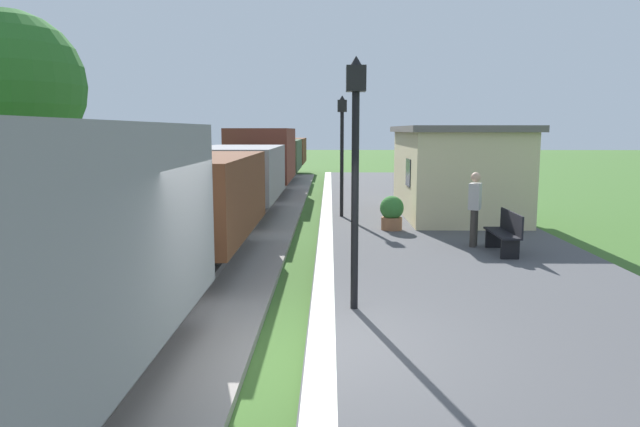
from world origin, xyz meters
TOP-DOWN VIEW (x-y plane):
  - ground_plane at (0.00, 0.00)m, footprint 160.00×160.00m
  - platform_slab at (3.20, 0.00)m, footprint 6.00×60.00m
  - platform_edge_stripe at (0.40, 0.00)m, footprint 0.36×60.00m
  - track_ballast at (-2.40, 0.00)m, footprint 3.80×60.00m
  - rail_near at (-1.68, 0.00)m, footprint 0.07×60.00m
  - rail_far at (-3.12, 0.00)m, footprint 0.07×60.00m
  - freight_train at (-2.40, 14.40)m, footprint 2.50×39.20m
  - station_hut at (4.40, 11.21)m, footprint 3.50×5.80m
  - bench_near_hut at (4.32, 5.61)m, footprint 0.42×1.50m
  - bench_down_platform at (4.32, 15.94)m, footprint 0.42×1.50m
  - person_waiting at (3.82, 6.35)m, footprint 0.37×0.44m
  - potted_planter at (2.17, 8.58)m, footprint 0.64×0.64m
  - lamp_post_near at (0.87, 1.59)m, footprint 0.28×0.28m
  - lamp_post_far at (0.87, 11.01)m, footprint 0.28×0.28m
  - tree_trackside_far at (-8.98, 10.46)m, footprint 4.40×4.40m

SIDE VIEW (x-z plane):
  - ground_plane at x=0.00m, z-range 0.00..0.00m
  - track_ballast at x=-2.40m, z-range 0.00..0.12m
  - platform_slab at x=3.20m, z-range 0.00..0.25m
  - rail_near at x=-1.68m, z-range 0.12..0.26m
  - rail_far at x=-3.12m, z-range 0.12..0.26m
  - platform_edge_stripe at x=0.40m, z-range 0.25..0.26m
  - bench_near_hut at x=4.32m, z-range 0.27..1.18m
  - bench_down_platform at x=4.32m, z-range 0.27..1.18m
  - potted_planter at x=2.17m, z-range 0.26..1.18m
  - person_waiting at x=3.82m, z-range 0.33..2.04m
  - freight_train at x=-2.40m, z-range 0.15..2.87m
  - station_hut at x=4.40m, z-range 0.26..3.04m
  - lamp_post_near at x=0.87m, z-range 0.95..4.65m
  - lamp_post_far at x=0.87m, z-range 0.95..4.65m
  - tree_trackside_far at x=-8.98m, z-range 1.00..7.41m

